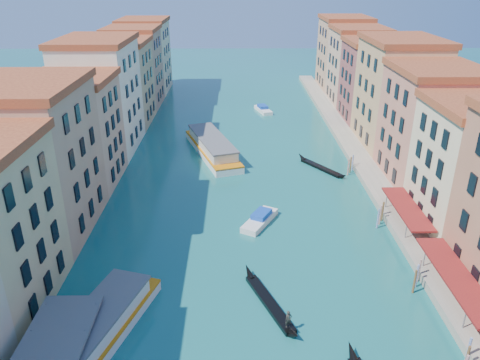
{
  "coord_description": "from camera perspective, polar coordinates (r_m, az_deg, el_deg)",
  "views": [
    {
      "loc": [
        -0.66,
        -16.04,
        31.89
      ],
      "look_at": [
        -0.08,
        39.79,
        6.86
      ],
      "focal_mm": 35.0,
      "sensor_mm": 36.0,
      "label": 1
    }
  ],
  "objects": [
    {
      "name": "vaporetto_far",
      "position": [
        88.85,
        -3.41,
        4.11
      ],
      "size": [
        11.94,
        22.86,
        3.33
      ],
      "rotation": [
        0.0,
        0.0,
        0.32
      ],
      "color": "white",
      "rests_on": "ground"
    },
    {
      "name": "right_bank_palazzos",
      "position": [
        89.43,
        19.7,
        8.41
      ],
      "size": [
        12.8,
        128.4,
        21.0
      ],
      "color": "#9F4B3A",
      "rests_on": "ground"
    },
    {
      "name": "motorboat_far",
      "position": [
        116.99,
        2.84,
        8.61
      ],
      "size": [
        4.31,
        7.81,
        1.54
      ],
      "rotation": [
        0.0,
        0.0,
        0.28
      ],
      "color": "white",
      "rests_on": "ground"
    },
    {
      "name": "quay",
      "position": [
        89.81,
        14.08,
        2.94
      ],
      "size": [
        4.0,
        140.0,
        1.0
      ],
      "primitive_type": "cube",
      "color": "gray",
      "rests_on": "ground"
    },
    {
      "name": "left_bank_palazzos",
      "position": [
        87.46,
        -17.61,
        8.33
      ],
      "size": [
        12.8,
        128.4,
        21.0
      ],
      "color": "#C2B28E",
      "rests_on": "ground"
    },
    {
      "name": "restaurant_awnings",
      "position": [
        53.68,
        25.22,
        -11.07
      ],
      "size": [
        3.2,
        44.55,
        3.12
      ],
      "color": "maroon",
      "rests_on": "ground"
    },
    {
      "name": "gondola_fore",
      "position": [
        50.33,
        3.62,
        -14.59
      ],
      "size": [
        5.71,
        12.22,
        2.56
      ],
      "rotation": [
        0.0,
        0.0,
        0.39
      ],
      "color": "black",
      "rests_on": "ground"
    },
    {
      "name": "vaporetto_near",
      "position": [
        46.88,
        -17.86,
        -17.93
      ],
      "size": [
        10.28,
        20.63,
        3.0
      ],
      "rotation": [
        0.0,
        0.0,
        -0.3
      ],
      "color": "white",
      "rests_on": "ground"
    },
    {
      "name": "mooring_poles_right",
      "position": [
        57.76,
        19.79,
        -9.45
      ],
      "size": [
        1.44,
        54.24,
        3.2
      ],
      "color": "brown",
      "rests_on": "ground"
    },
    {
      "name": "gondola_far",
      "position": [
        83.53,
        9.75,
        1.61
      ],
      "size": [
        7.72,
        10.82,
        1.76
      ],
      "rotation": [
        0.0,
        0.0,
        0.59
      ],
      "color": "black",
      "rests_on": "ground"
    },
    {
      "name": "motorboat_mid",
      "position": [
        64.75,
        2.47,
        -4.78
      ],
      "size": [
        5.53,
        7.57,
        1.52
      ],
      "rotation": [
        0.0,
        0.0,
        -0.5
      ],
      "color": "white",
      "rests_on": "ground"
    }
  ]
}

